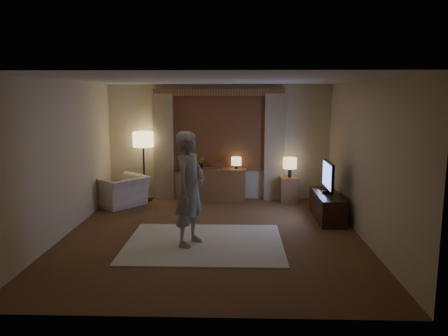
{
  "coord_description": "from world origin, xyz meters",
  "views": [
    {
      "loc": [
        0.42,
        -7.09,
        2.36
      ],
      "look_at": [
        0.18,
        0.6,
        1.07
      ],
      "focal_mm": 35.0,
      "sensor_mm": 36.0,
      "label": 1
    }
  ],
  "objects_px": {
    "armchair": "(121,191)",
    "tv_stand": "(327,206)",
    "side_table": "(289,190)",
    "person": "(190,189)",
    "sideboard": "(218,186)"
  },
  "relations": [
    {
      "from": "armchair",
      "to": "tv_stand",
      "type": "height_order",
      "value": "armchair"
    },
    {
      "from": "sideboard",
      "to": "side_table",
      "type": "xyz_separation_m",
      "value": [
        1.58,
        -0.05,
        -0.07
      ]
    },
    {
      "from": "armchair",
      "to": "side_table",
      "type": "bearing_deg",
      "value": 135.98
    },
    {
      "from": "sideboard",
      "to": "side_table",
      "type": "height_order",
      "value": "sideboard"
    },
    {
      "from": "tv_stand",
      "to": "sideboard",
      "type": "bearing_deg",
      "value": 147.23
    },
    {
      "from": "person",
      "to": "sideboard",
      "type": "bearing_deg",
      "value": 18.02
    },
    {
      "from": "armchair",
      "to": "side_table",
      "type": "distance_m",
      "value": 3.68
    },
    {
      "from": "sideboard",
      "to": "person",
      "type": "height_order",
      "value": "person"
    },
    {
      "from": "armchair",
      "to": "tv_stand",
      "type": "distance_m",
      "value": 4.31
    },
    {
      "from": "armchair",
      "to": "side_table",
      "type": "height_order",
      "value": "armchair"
    },
    {
      "from": "armchair",
      "to": "side_table",
      "type": "xyz_separation_m",
      "value": [
        3.65,
        0.47,
        -0.04
      ]
    },
    {
      "from": "sideboard",
      "to": "tv_stand",
      "type": "height_order",
      "value": "sideboard"
    },
    {
      "from": "tv_stand",
      "to": "person",
      "type": "height_order",
      "value": "person"
    },
    {
      "from": "sideboard",
      "to": "person",
      "type": "xyz_separation_m",
      "value": [
        -0.32,
        -2.96,
        0.57
      ]
    },
    {
      "from": "sideboard",
      "to": "armchair",
      "type": "height_order",
      "value": "sideboard"
    }
  ]
}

